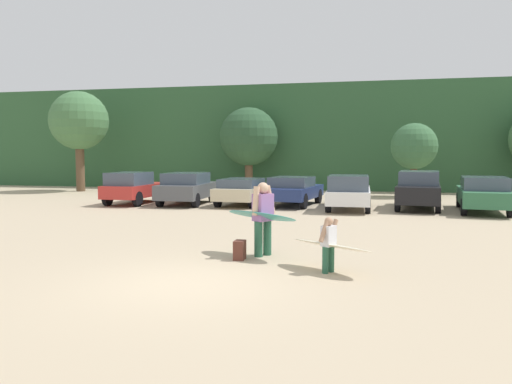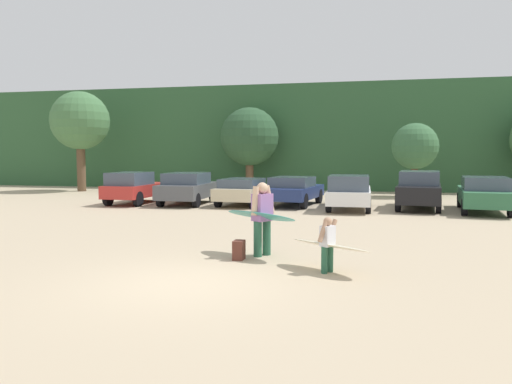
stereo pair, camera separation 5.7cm
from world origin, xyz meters
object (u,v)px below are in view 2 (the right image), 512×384
parked_car_black (419,189)px  person_adult (262,215)px  parked_car_navy (294,190)px  parked_car_dark_gray (187,188)px  parked_car_forest_green (484,194)px  parked_car_champagne (244,190)px  surfboard_cream (330,245)px  person_child (327,241)px  parked_car_white (349,192)px  surfboard_teal (260,216)px  backpack_dropped (239,250)px  parked_car_red (134,187)px

parked_car_black → person_adult: 12.44m
person_adult → parked_car_navy: bearing=-52.6°
parked_car_dark_gray → parked_car_forest_green: size_ratio=0.82×
parked_car_dark_gray → parked_car_champagne: size_ratio=0.93×
surfboard_cream → parked_car_navy: bearing=-44.1°
person_adult → person_child: size_ratio=1.53×
parked_car_dark_gray → person_adult: person_adult is taller
parked_car_forest_green → parked_car_white: bearing=99.1°
parked_car_champagne → person_adult: size_ratio=2.44×
parked_car_dark_gray → parked_car_white: 7.76m
parked_car_black → parked_car_dark_gray: bearing=99.1°
person_adult → surfboard_teal: bearing=87.7°
parked_car_black → person_child: (-2.95, -12.90, -0.22)m
parked_car_champagne → parked_car_white: parked_car_white is taller
parked_car_dark_gray → backpack_dropped: size_ratio=9.01×
parked_car_red → parked_car_white: bearing=-89.7°
backpack_dropped → surfboard_cream: bearing=-17.7°
parked_car_champagne → parked_car_navy: (2.35, 0.26, 0.04)m
parked_car_navy → parked_car_dark_gray: bearing=104.8°
parked_car_navy → backpack_dropped: parked_car_navy is taller
parked_car_navy → surfboard_teal: bearing=-167.5°
parked_car_white → backpack_dropped: (-2.06, -11.02, -0.56)m
backpack_dropped → parked_car_forest_green: bearing=56.1°
parked_car_forest_green → parked_car_red: bearing=96.4°
parked_car_dark_gray → parked_car_champagne: (2.74, 0.37, -0.11)m
parked_car_white → parked_car_navy: bearing=65.6°
parked_car_dark_gray → person_adult: size_ratio=2.26×
person_child → surfboard_teal: bearing=-4.6°
parked_car_navy → parked_car_red: bearing=104.8°
parked_car_dark_gray → parked_car_forest_green: bearing=-92.5°
parked_car_dark_gray → parked_car_navy: (5.09, 0.63, -0.08)m
parked_car_forest_green → person_adult: bearing=152.4°
parked_car_white → surfboard_cream: parked_car_white is taller
surfboard_teal → surfboard_cream: 2.17m
person_adult → person_child: person_adult is taller
parked_car_navy → backpack_dropped: 12.21m
parked_car_forest_green → surfboard_teal: (-7.21, -10.83, 0.20)m
parked_car_red → parked_car_black: size_ratio=0.86×
parked_car_black → parked_car_forest_green: parked_car_black is taller
parked_car_forest_green → person_child: parked_car_forest_green is taller
parked_car_champagne → surfboard_teal: 11.92m
parked_car_champagne → backpack_dropped: size_ratio=9.71×
person_child → surfboard_cream: (0.04, 0.13, -0.10)m
surfboard_cream → person_child: bearing=106.1°
parked_car_champagne → person_adult: (3.37, -11.38, 0.31)m
parked_car_white → parked_car_black: parked_car_black is taller
parked_car_dark_gray → surfboard_cream: bearing=-148.8°
parked_car_navy → parked_car_white: (2.65, -1.16, 0.05)m
parked_car_white → person_child: size_ratio=4.04×
parked_car_navy → parked_car_black: bearing=-83.4°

